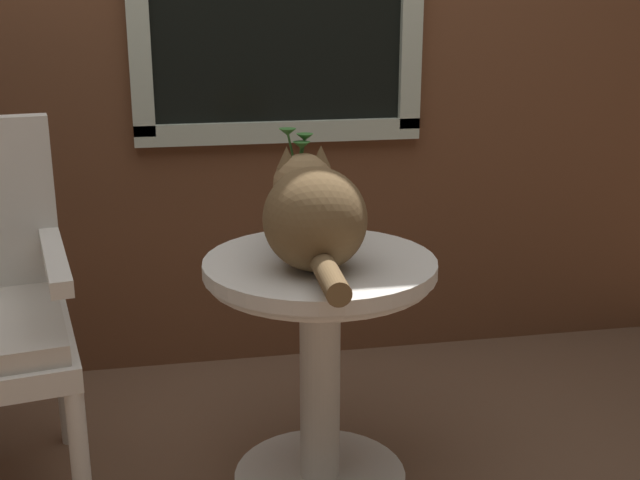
% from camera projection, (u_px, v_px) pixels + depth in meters
% --- Properties ---
extents(wicker_side_table, '(0.58, 0.58, 0.63)m').
position_uv_depth(wicker_side_table, '(320.00, 335.00, 2.06)').
color(wicker_side_table, silver).
rests_on(wicker_side_table, ground_plane).
extents(cat, '(0.25, 0.57, 0.26)m').
position_uv_depth(cat, '(313.00, 213.00, 1.93)').
color(cat, brown).
rests_on(cat, wicker_side_table).
extents(pewter_vase_with_ivy, '(0.13, 0.13, 0.31)m').
position_uv_depth(pewter_vase_with_ivy, '(298.00, 208.00, 2.11)').
color(pewter_vase_with_ivy, slate).
rests_on(pewter_vase_with_ivy, wicker_side_table).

